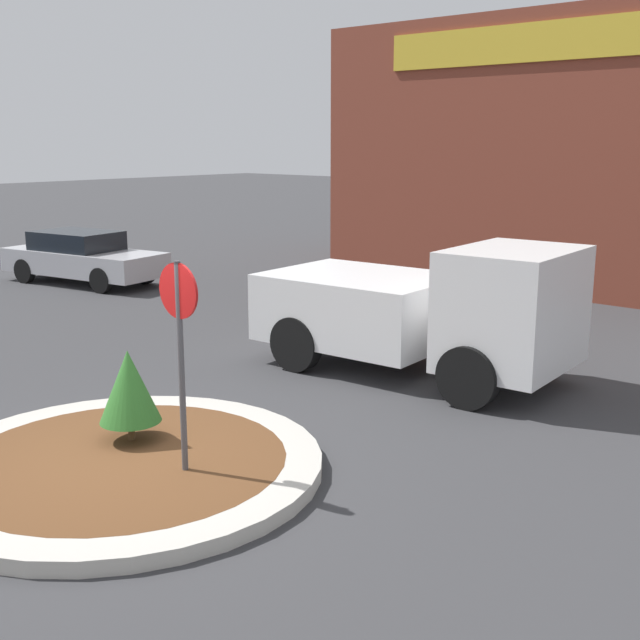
% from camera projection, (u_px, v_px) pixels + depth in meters
% --- Properties ---
extents(ground_plane, '(120.00, 120.00, 0.00)m').
position_uv_depth(ground_plane, '(122.00, 472.00, 9.33)').
color(ground_plane, '#38383A').
extents(traffic_island, '(4.67, 4.67, 0.17)m').
position_uv_depth(traffic_island, '(122.00, 465.00, 9.32)').
color(traffic_island, '#BCB7AD').
rests_on(traffic_island, ground_plane).
extents(stop_sign, '(0.61, 0.07, 2.53)m').
position_uv_depth(stop_sign, '(180.00, 336.00, 8.65)').
color(stop_sign, '#4C4C51').
rests_on(stop_sign, ground_plane).
extents(island_shrub, '(0.75, 0.75, 1.14)m').
position_uv_depth(island_shrub, '(129.00, 386.00, 9.73)').
color(island_shrub, brown).
rests_on(island_shrub, traffic_island).
extents(utility_truck, '(5.24, 2.67, 2.21)m').
position_uv_depth(utility_truck, '(423.00, 310.00, 12.98)').
color(utility_truck, white).
rests_on(utility_truck, ground_plane).
extents(storefront_building, '(15.03, 6.07, 6.83)m').
position_uv_depth(storefront_building, '(625.00, 154.00, 20.83)').
color(storefront_building, brown).
rests_on(storefront_building, ground_plane).
extents(parked_sedan_silver, '(4.86, 2.47, 1.39)m').
position_uv_depth(parked_sedan_silver, '(82.00, 257.00, 21.46)').
color(parked_sedan_silver, '#B7B7BC').
rests_on(parked_sedan_silver, ground_plane).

